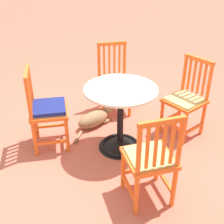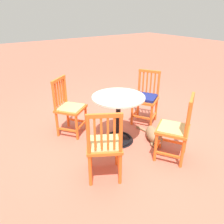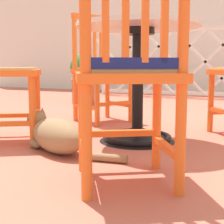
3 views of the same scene
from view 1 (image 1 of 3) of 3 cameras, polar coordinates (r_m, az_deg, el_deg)
The scene contains 7 objects.
ground_plane at distance 3.38m, azimuth -0.76°, elevation -6.79°, with size 24.00×24.00×0.00m, color #BC604C.
cafe_table at distance 3.24m, azimuth 1.57°, elevation -2.59°, with size 0.76×0.76×0.73m.
orange_chair_at_corner at distance 3.91m, azimuth 0.37°, elevation 5.92°, with size 0.55×0.55×0.91m.
orange_chair_facing_out at distance 3.27m, azimuth -12.38°, elevation 0.34°, with size 0.55×0.55×0.91m.
orange_chair_by_planter at distance 2.54m, azimuth 7.37°, elevation -9.07°, with size 0.56×0.56×0.91m.
orange_chair_near_fence at distance 3.53m, azimuth 13.96°, elevation 2.20°, with size 0.55×0.55×0.91m.
tabby_cat at distance 3.74m, azimuth -3.13°, elevation -1.21°, with size 0.72×0.38×0.23m.
Camera 1 is at (2.52, 0.99, 2.02)m, focal length 47.85 mm.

